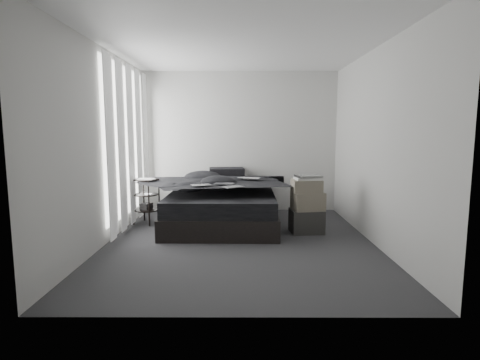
{
  "coord_description": "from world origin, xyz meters",
  "views": [
    {
      "loc": [
        0.02,
        -4.97,
        1.5
      ],
      "look_at": [
        0.0,
        0.8,
        0.75
      ],
      "focal_mm": 28.0,
      "sensor_mm": 36.0,
      "label": 1
    }
  ],
  "objects_px": {
    "box_lower": "(306,221)",
    "bed": "(223,214)",
    "side_stand": "(146,202)",
    "laptop": "(248,174)"
  },
  "relations": [
    {
      "from": "bed",
      "to": "side_stand",
      "type": "height_order",
      "value": "side_stand"
    },
    {
      "from": "bed",
      "to": "side_stand",
      "type": "xyz_separation_m",
      "value": [
        -1.25,
        0.02,
        0.21
      ]
    },
    {
      "from": "bed",
      "to": "side_stand",
      "type": "distance_m",
      "value": 1.27
    },
    {
      "from": "laptop",
      "to": "box_lower",
      "type": "xyz_separation_m",
      "value": [
        0.87,
        -0.58,
        -0.64
      ]
    },
    {
      "from": "side_stand",
      "to": "box_lower",
      "type": "relative_size",
      "value": 1.55
    },
    {
      "from": "side_stand",
      "to": "box_lower",
      "type": "height_order",
      "value": "side_stand"
    },
    {
      "from": "box_lower",
      "to": "bed",
      "type": "bearing_deg",
      "value": 157.45
    },
    {
      "from": "side_stand",
      "to": "laptop",
      "type": "bearing_deg",
      "value": 1.01
    },
    {
      "from": "laptop",
      "to": "box_lower",
      "type": "relative_size",
      "value": 0.76
    },
    {
      "from": "laptop",
      "to": "box_lower",
      "type": "distance_m",
      "value": 1.22
    }
  ]
}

